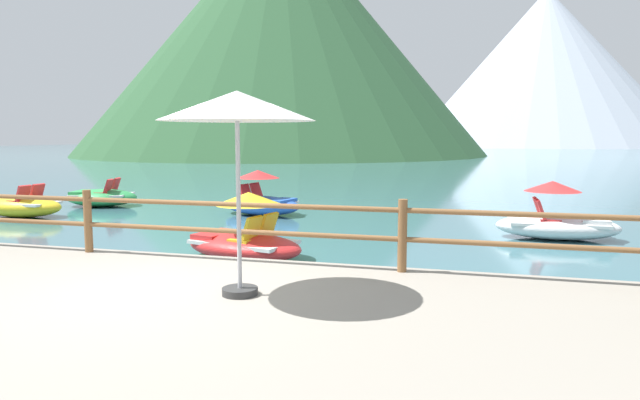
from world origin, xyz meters
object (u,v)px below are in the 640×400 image
Objects in this scene: pedal_boat_0 at (557,220)px; pedal_boat_2 at (261,200)px; pedal_boat_1 at (101,197)px; pedal_boat_4 at (20,206)px; beach_umbrella at (237,109)px; pedal_boat_3 at (244,237)px.

pedal_boat_2 is (-7.34, 1.80, 0.01)m from pedal_boat_0.
pedal_boat_1 is (-12.82, 2.28, -0.11)m from pedal_boat_0.
pedal_boat_2 is 6.47m from pedal_boat_4.
beach_umbrella is 11.59m from pedal_boat_4.
pedal_boat_0 is at bearing -13.75° from pedal_boat_2.
pedal_boat_0 is at bearing 32.63° from pedal_boat_3.
beach_umbrella reaches higher than pedal_boat_2.
beach_umbrella is at bearing -121.25° from pedal_boat_0.
pedal_boat_4 is at bearing -161.13° from pedal_boat_2.
pedal_boat_0 is (4.20, 6.93, -2.05)m from beach_umbrella.
pedal_boat_3 is (1.77, -5.37, -0.02)m from pedal_boat_2.
pedal_boat_3 is 0.97× the size of pedal_boat_4.
pedal_boat_3 reaches higher than pedal_boat_1.
pedal_boat_1 is at bearing 75.93° from pedal_boat_4.
pedal_boat_0 reaches higher than pedal_boat_4.
pedal_boat_2 is (-3.14, 8.73, -2.04)m from beach_umbrella.
pedal_boat_4 is (-7.89, 3.27, -0.09)m from pedal_boat_3.
pedal_boat_1 is at bearing 169.93° from pedal_boat_0.
pedal_boat_0 is 0.98× the size of pedal_boat_4.
pedal_boat_2 is at bearing 108.24° from pedal_boat_3.
pedal_boat_1 is at bearing 175.00° from pedal_boat_2.
pedal_boat_0 is 6.62m from pedal_boat_3.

